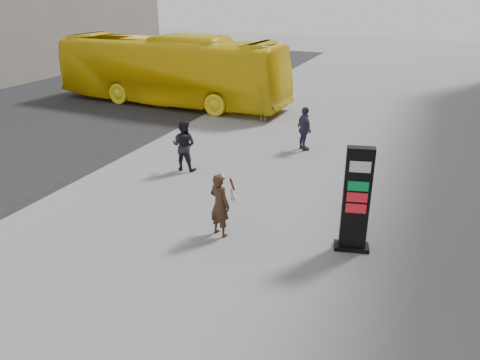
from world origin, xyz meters
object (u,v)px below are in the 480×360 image
at_px(pedestrian_c, 304,129).
at_px(pedestrian_a, 184,145).
at_px(info_pylon, 356,200).
at_px(woman, 220,204).
at_px(bus, 170,70).
at_px(pedestrian_b, 264,103).

bearing_deg(pedestrian_c, pedestrian_a, 96.65).
height_order(info_pylon, pedestrian_c, info_pylon).
bearing_deg(woman, info_pylon, -150.92).
height_order(info_pylon, pedestrian_a, info_pylon).
distance_m(woman, pedestrian_c, 7.14).
relative_size(bus, pedestrian_b, 7.29).
xyz_separation_m(woman, pedestrian_c, (0.12, 7.14, -0.01)).
bearing_deg(pedestrian_c, woman, 137.14).
height_order(pedestrian_a, pedestrian_c, pedestrian_a).
relative_size(woman, pedestrian_a, 0.95).
distance_m(woman, pedestrian_a, 4.69).
distance_m(woman, bus, 14.46).
bearing_deg(pedestrian_a, info_pylon, 149.60).
bearing_deg(info_pylon, pedestrian_b, 107.46).
xyz_separation_m(bus, pedestrian_c, (8.49, -4.62, -0.91)).
bearing_deg(bus, pedestrian_a, -144.38).
xyz_separation_m(info_pylon, pedestrian_b, (-5.83, 9.80, -0.41)).
distance_m(pedestrian_a, pedestrian_b, 6.81).
relative_size(pedestrian_a, pedestrian_b, 1.00).
xyz_separation_m(bus, pedestrian_b, (5.69, -1.38, -0.89)).
height_order(info_pylon, pedestrian_b, info_pylon).
bearing_deg(info_pylon, woman, 177.21).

